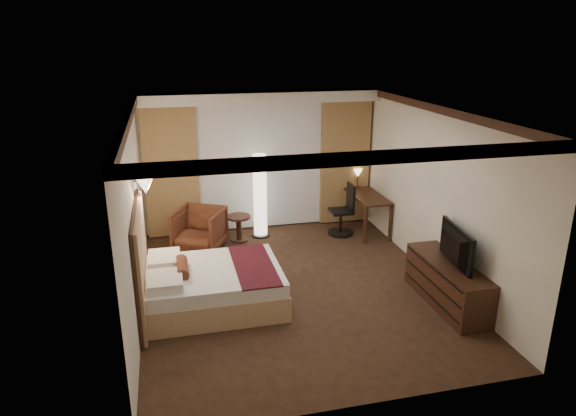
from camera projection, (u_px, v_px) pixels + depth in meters
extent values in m
cube|color=black|center=(294.00, 287.00, 7.89)|extent=(4.50, 5.50, 0.01)
cube|color=white|center=(295.00, 110.00, 7.03)|extent=(4.50, 5.50, 0.01)
cube|color=beige|center=(260.00, 161.00, 10.00)|extent=(4.50, 0.02, 2.70)
cube|color=beige|center=(134.00, 216.00, 6.96)|extent=(0.02, 5.50, 2.70)
cube|color=beige|center=(435.00, 193.00, 7.96)|extent=(0.02, 5.50, 2.70)
cube|color=white|center=(261.00, 97.00, 9.37)|extent=(4.50, 0.50, 0.20)
cube|color=silver|center=(261.00, 167.00, 9.95)|extent=(2.48, 0.04, 2.45)
cube|color=#A9824D|center=(171.00, 173.00, 9.52)|extent=(1.00, 0.14, 2.45)
cube|color=#A9824D|center=(345.00, 163.00, 10.27)|extent=(1.00, 0.14, 2.45)
imported|color=#4D2217|center=(199.00, 227.00, 9.18)|extent=(1.06, 1.04, 0.83)
imported|color=black|center=(450.00, 244.00, 7.10)|extent=(0.70, 1.06, 0.13)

